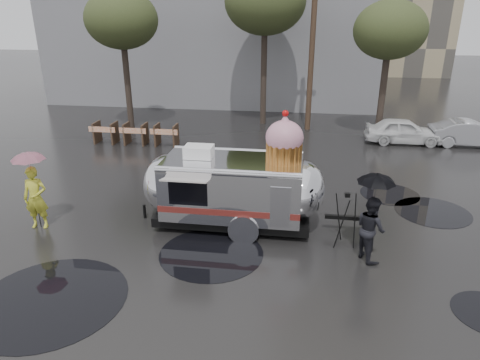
% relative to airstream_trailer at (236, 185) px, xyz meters
% --- Properties ---
extents(ground, '(120.00, 120.00, 0.00)m').
position_rel_airstream_trailer_xyz_m(ground, '(-0.41, -2.50, -1.24)').
color(ground, black).
rests_on(ground, ground).
extents(puddles, '(12.27, 9.77, 0.01)m').
position_rel_airstream_trailer_xyz_m(puddles, '(0.79, -1.51, -1.23)').
color(puddles, black).
rests_on(puddles, ground).
extents(grey_building, '(22.00, 12.00, 13.00)m').
position_rel_airstream_trailer_xyz_m(grey_building, '(-4.41, 21.50, 5.26)').
color(grey_building, slate).
rests_on(grey_building, ground).
extents(utility_pole, '(1.60, 0.28, 9.00)m').
position_rel_airstream_trailer_xyz_m(utility_pole, '(2.09, 11.50, 3.38)').
color(utility_pole, '#473323').
rests_on(utility_pole, ground).
extents(tree_left, '(3.64, 3.64, 6.95)m').
position_rel_airstream_trailer_xyz_m(tree_left, '(-7.41, 10.50, 4.25)').
color(tree_left, '#382D26').
rests_on(tree_left, ground).
extents(tree_mid, '(4.20, 4.20, 8.03)m').
position_rel_airstream_trailer_xyz_m(tree_mid, '(-0.41, 12.50, 5.10)').
color(tree_mid, '#382D26').
rests_on(tree_mid, ground).
extents(tree_right, '(3.36, 3.36, 6.42)m').
position_rel_airstream_trailer_xyz_m(tree_right, '(5.59, 10.50, 3.82)').
color(tree_right, '#382D26').
rests_on(tree_right, ground).
extents(barricade_row, '(4.30, 0.80, 1.00)m').
position_rel_airstream_trailer_xyz_m(barricade_row, '(-5.96, 7.47, -0.72)').
color(barricade_row, '#473323').
rests_on(barricade_row, ground).
extents(airstream_trailer, '(6.56, 2.48, 3.53)m').
position_rel_airstream_trailer_xyz_m(airstream_trailer, '(0.00, 0.00, 0.00)').
color(airstream_trailer, silver).
rests_on(airstream_trailer, ground).
extents(person_left, '(0.72, 0.53, 1.84)m').
position_rel_airstream_trailer_xyz_m(person_left, '(-5.64, -0.98, -0.32)').
color(person_left, gold).
rests_on(person_left, ground).
extents(umbrella_pink, '(1.12, 1.12, 2.31)m').
position_rel_airstream_trailer_xyz_m(umbrella_pink, '(-5.64, -0.98, 0.69)').
color(umbrella_pink, pink).
rests_on(umbrella_pink, ground).
extents(person_right, '(0.76, 0.93, 1.69)m').
position_rel_airstream_trailer_xyz_m(person_right, '(3.60, -1.36, -0.39)').
color(person_right, black).
rests_on(person_right, ground).
extents(umbrella_black, '(1.13, 1.13, 2.32)m').
position_rel_airstream_trailer_xyz_m(umbrella_black, '(3.60, -1.36, 0.70)').
color(umbrella_black, black).
rests_on(umbrella_black, ground).
extents(tripod, '(0.58, 0.63, 1.53)m').
position_rel_airstream_trailer_xyz_m(tripod, '(3.04, -0.78, -0.33)').
color(tripod, black).
rests_on(tripod, ground).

